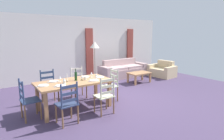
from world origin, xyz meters
TOP-DOWN VIEW (x-y plane):
  - ground_plane at (0.00, 0.00)m, footprint 9.60×9.60m
  - wall_far at (0.00, 3.30)m, footprint 9.60×0.16m
  - curtain_panel_left at (0.69, 3.16)m, footprint 0.35×0.08m
  - curtain_panel_right at (3.09, 3.16)m, footprint 0.35×0.08m
  - dining_table at (-1.46, -0.03)m, footprint 1.90×0.96m
  - dining_chair_near_left at (-1.94, -0.77)m, footprint 0.44×0.43m
  - dining_chair_near_right at (-0.98, -0.77)m, footprint 0.43×0.41m
  - dining_chair_far_left at (-1.89, 0.75)m, footprint 0.43×0.41m
  - dining_chair_far_right at (-1.00, 0.76)m, footprint 0.44×0.42m
  - dining_chair_head_west at (-2.60, -0.02)m, footprint 0.42×0.43m
  - dining_chair_head_east at (-0.32, -0.05)m, footprint 0.41×0.43m
  - dinner_plate_near_left at (-1.91, -0.28)m, footprint 0.24×0.24m
  - fork_near_left at (-2.06, -0.28)m, footprint 0.02×0.17m
  - dinner_plate_near_right at (-1.01, -0.28)m, footprint 0.24×0.24m
  - fork_near_right at (-1.16, -0.28)m, footprint 0.02×0.17m
  - dinner_plate_far_left at (-1.91, 0.22)m, footprint 0.24×0.24m
  - fork_far_left at (-2.06, 0.22)m, footprint 0.02×0.17m
  - dinner_plate_far_right at (-1.01, 0.22)m, footprint 0.24×0.24m
  - fork_far_right at (-1.16, 0.22)m, footprint 0.02×0.17m
  - dinner_plate_head_west at (-2.24, -0.03)m, footprint 0.24×0.24m
  - fork_head_west at (-2.39, -0.03)m, footprint 0.03×0.17m
  - dinner_plate_head_east at (-0.68, -0.03)m, footprint 0.24×0.24m
  - fork_head_east at (-0.83, -0.03)m, footprint 0.02×0.17m
  - wine_bottle at (-1.39, 0.01)m, footprint 0.07×0.07m
  - wine_glass_near_left at (-1.77, -0.15)m, footprint 0.06×0.06m
  - wine_glass_near_right at (-0.88, -0.17)m, footprint 0.06×0.06m
  - wine_glass_far_left at (-1.78, 0.11)m, footprint 0.06×0.06m
  - wine_glass_far_right at (-0.87, 0.11)m, footprint 0.06×0.06m
  - coffee_cup_primary at (-1.17, -0.09)m, footprint 0.07×0.07m
  - coffee_cup_secondary at (-1.75, -0.12)m, footprint 0.07×0.07m
  - candle_tall at (-1.64, -0.01)m, footprint 0.05×0.05m
  - candle_short at (-1.26, -0.07)m, footprint 0.05×0.05m
  - couch at (1.89, 2.23)m, footprint 2.28×0.81m
  - coffee_table at (1.79, 1.01)m, footprint 0.90×0.56m
  - armchair_upholstered at (3.50, 1.27)m, footprint 0.90×1.23m
  - standing_lamp at (0.54, 2.41)m, footprint 0.40×0.40m

SIDE VIEW (x-z plane):
  - ground_plane at x=0.00m, z-range -0.02..0.00m
  - armchair_upholstered at x=3.50m, z-range -0.11..0.61m
  - couch at x=1.89m, z-range -0.11..0.69m
  - coffee_table at x=1.79m, z-range 0.15..0.57m
  - dining_chair_near_left at x=-1.94m, z-range 0.00..0.96m
  - dining_chair_near_right at x=-0.98m, z-range 0.00..0.96m
  - dining_chair_far_left at x=-1.89m, z-range 0.00..0.96m
  - dining_chair_far_right at x=-1.00m, z-range 0.00..0.96m
  - dining_chair_head_west at x=-2.60m, z-range 0.00..0.96m
  - dining_chair_head_east at x=-0.32m, z-range 0.00..0.96m
  - dining_table at x=-1.46m, z-range 0.29..1.04m
  - fork_near_left at x=-2.06m, z-range 0.75..0.76m
  - fork_near_right at x=-1.16m, z-range 0.75..0.76m
  - fork_far_left at x=-2.06m, z-range 0.75..0.76m
  - fork_far_right at x=-1.16m, z-range 0.75..0.76m
  - fork_head_west at x=-2.39m, z-range 0.75..0.76m
  - fork_head_east at x=-0.83m, z-range 0.75..0.76m
  - dinner_plate_near_left at x=-1.91m, z-range 0.75..0.77m
  - dinner_plate_near_right at x=-1.01m, z-range 0.75..0.77m
  - dinner_plate_far_left at x=-1.91m, z-range 0.75..0.77m
  - dinner_plate_far_right at x=-1.01m, z-range 0.75..0.77m
  - dinner_plate_head_west at x=-2.24m, z-range 0.75..0.77m
  - dinner_plate_head_east at x=-0.68m, z-range 0.75..0.77m
  - coffee_cup_primary at x=-1.17m, z-range 0.75..0.84m
  - coffee_cup_secondary at x=-1.75m, z-range 0.75..0.84m
  - candle_short at x=-1.26m, z-range 0.71..0.89m
  - candle_tall at x=-1.64m, z-range 0.70..0.92m
  - wine_glass_near_left at x=-1.77m, z-range 0.78..0.94m
  - wine_glass_near_right at x=-0.88m, z-range 0.78..0.94m
  - wine_glass_far_left at x=-1.78m, z-range 0.78..0.94m
  - wine_glass_far_right at x=-0.87m, z-range 0.78..0.94m
  - wine_bottle at x=-1.39m, z-range 0.71..1.03m
  - curtain_panel_left at x=0.69m, z-range 0.00..2.20m
  - curtain_panel_right at x=3.09m, z-range 0.00..2.20m
  - wall_far at x=0.00m, z-range 0.00..2.70m
  - standing_lamp at x=0.54m, z-range 0.59..2.23m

